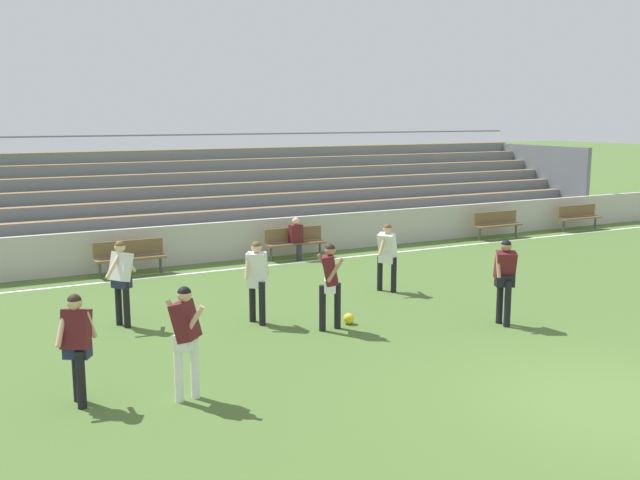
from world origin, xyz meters
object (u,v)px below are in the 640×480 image
(player_white_deep_cover, at_px, (121,276))
(bench_near_bin, at_px, (130,254))
(spectator_seated, at_px, (296,235))
(player_dark_wide_left, at_px, (186,333))
(bleacher_stand, at_px, (242,193))
(player_white_overlapping, at_px, (257,275))
(player_dark_dropping_back, at_px, (505,274))
(player_white_wide_right, at_px, (387,252))
(soccer_ball, at_px, (349,319))
(bench_far_left, at_px, (295,240))
(player_dark_pressing_high, at_px, (77,340))
(bench_centre_sideline, at_px, (579,215))
(player_dark_on_ball, at_px, (330,279))
(bench_far_right, at_px, (497,222))

(player_white_deep_cover, bearing_deg, bench_near_bin, 75.51)
(spectator_seated, distance_m, player_dark_wide_left, 10.47)
(bleacher_stand, height_order, player_white_deep_cover, bleacher_stand)
(bleacher_stand, bearing_deg, player_white_overlapping, -109.76)
(player_white_deep_cover, height_order, player_dark_dropping_back, player_dark_dropping_back)
(bleacher_stand, bearing_deg, spectator_seated, -90.38)
(player_white_wide_right, distance_m, soccer_ball, 3.00)
(player_white_wide_right, bearing_deg, player_white_overlapping, -164.25)
(player_dark_wide_left, bearing_deg, player_white_wide_right, 34.42)
(player_dark_wide_left, bearing_deg, player_dark_dropping_back, 6.91)
(bench_far_left, distance_m, player_dark_pressing_high, 11.02)
(bench_centre_sideline, bearing_deg, player_white_overlapping, -159.28)
(player_white_overlapping, height_order, player_dark_wide_left, player_dark_wide_left)
(bench_far_left, distance_m, player_dark_wide_left, 10.57)
(bench_far_left, bearing_deg, soccer_ball, -106.34)
(bench_far_left, height_order, player_white_overlapping, player_white_overlapping)
(bleacher_stand, xyz_separation_m, soccer_ball, (-1.93, -10.69, -1.40))
(bleacher_stand, distance_m, player_white_deep_cover, 10.60)
(player_white_deep_cover, xyz_separation_m, player_dark_dropping_back, (6.69, -3.38, 0.00))
(player_white_deep_cover, height_order, player_dark_pressing_high, player_white_deep_cover)
(bleacher_stand, xyz_separation_m, bench_far_left, (-0.03, -4.20, -0.96))
(bench_near_bin, xyz_separation_m, spectator_seated, (4.73, -0.12, 0.16))
(player_white_overlapping, xyz_separation_m, player_white_deep_cover, (-2.42, 1.04, 0.03))
(bench_near_bin, height_order, player_white_overlapping, player_white_overlapping)
(bench_far_left, xyz_separation_m, player_white_overlapping, (-3.49, -5.60, 0.44))
(bench_centre_sideline, xyz_separation_m, player_dark_on_ball, (-13.73, -6.65, 0.46))
(player_white_overlapping, relative_size, soccer_ball, 7.56)
(spectator_seated, distance_m, player_dark_pressing_high, 10.93)
(bench_far_left, height_order, player_dark_on_ball, player_dark_on_ball)
(player_white_deep_cover, bearing_deg, player_dark_wide_left, -89.90)
(player_dark_dropping_back, bearing_deg, soccer_ball, 151.44)
(bleacher_stand, bearing_deg, soccer_ball, -100.24)
(bench_near_bin, distance_m, player_dark_pressing_high, 8.63)
(soccer_ball, bearing_deg, spectator_seated, 73.38)
(player_dark_wide_left, xyz_separation_m, player_dark_dropping_back, (6.68, 0.81, 0.01))
(bench_far_right, distance_m, bench_near_bin, 12.26)
(bench_far_left, xyz_separation_m, player_dark_pressing_high, (-7.33, -8.22, 0.42))
(bench_centre_sideline, relative_size, player_white_overlapping, 1.08)
(player_dark_wide_left, bearing_deg, player_dark_on_ball, 31.11)
(player_dark_pressing_high, height_order, soccer_ball, player_dark_pressing_high)
(player_white_overlapping, bearing_deg, player_white_wide_right, 15.75)
(bench_near_bin, height_order, player_dark_wide_left, player_dark_wide_left)
(player_dark_on_ball, relative_size, player_white_wide_right, 1.05)
(player_dark_on_ball, xyz_separation_m, player_dark_wide_left, (-3.49, -2.11, 0.01))
(bleacher_stand, xyz_separation_m, player_dark_on_ball, (-2.44, -10.85, -0.50))
(player_dark_on_ball, bearing_deg, player_white_wide_right, 38.43)
(bench_far_right, xyz_separation_m, player_dark_dropping_back, (-6.75, -7.95, 0.48))
(bleacher_stand, relative_size, bench_far_left, 15.04)
(bench_near_bin, xyz_separation_m, player_dark_wide_left, (-1.17, -8.75, 0.47))
(bench_far_right, height_order, bench_near_bin, same)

